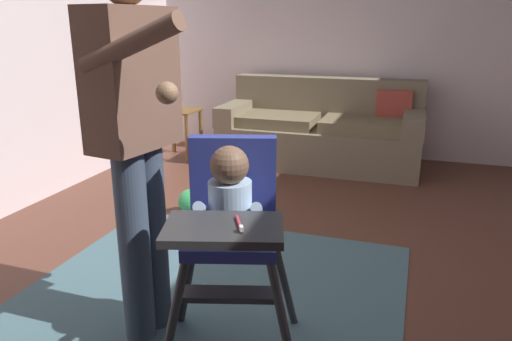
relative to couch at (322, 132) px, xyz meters
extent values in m
cube|color=brown|center=(0.16, -2.45, -0.38)|extent=(5.88, 7.47, 0.10)
cube|color=silver|center=(0.16, 0.52, 1.04)|extent=(5.08, 0.06, 2.74)
cube|color=#43626D|center=(-0.05, -2.96, -0.33)|extent=(2.00, 2.32, 0.01)
cube|color=#786C55|center=(-0.01, -0.06, -0.13)|extent=(1.98, 0.84, 0.40)
cube|color=#786C55|center=(-0.01, 0.27, 0.30)|extent=(1.98, 0.22, 0.46)
cube|color=#786C55|center=(-0.91, -0.06, 0.17)|extent=(0.20, 0.84, 0.20)
cube|color=#786C55|center=(0.89, -0.06, 0.17)|extent=(0.20, 0.84, 0.20)
cube|color=#74664A|center=(-0.43, -0.11, 0.12)|extent=(0.78, 0.60, 0.11)
cube|color=#74664A|center=(0.42, -0.11, 0.12)|extent=(0.78, 0.60, 0.11)
cube|color=#B24238|center=(0.68, 0.14, 0.27)|extent=(0.35, 0.12, 0.34)
cylinder|color=#323336|center=(0.10, -3.45, -0.05)|extent=(0.13, 0.20, 0.57)
cylinder|color=#323336|center=(0.52, -3.33, -0.05)|extent=(0.20, 0.13, 0.57)
cylinder|color=#323336|center=(-0.03, -3.03, -0.05)|extent=(0.20, 0.13, 0.57)
cylinder|color=#323336|center=(0.39, -2.91, -0.05)|extent=(0.13, 0.20, 0.57)
cube|color=navy|center=(0.25, -3.18, 0.25)|extent=(0.45, 0.45, 0.05)
cube|color=navy|center=(0.20, -3.04, 0.46)|extent=(0.36, 0.17, 0.36)
cube|color=#323336|center=(0.33, -3.46, 0.42)|extent=(0.46, 0.36, 0.03)
cube|color=#323336|center=(0.28, -3.28, 0.06)|extent=(0.41, 0.21, 0.02)
cylinder|color=#A9C8EA|center=(0.25, -3.20, 0.39)|extent=(0.21, 0.21, 0.22)
sphere|color=brown|center=(0.25, -3.21, 0.56)|extent=(0.15, 0.15, 0.15)
cylinder|color=#A9C8EA|center=(0.16, -3.27, 0.40)|extent=(0.08, 0.15, 0.10)
cylinder|color=#A9C8EA|center=(0.36, -3.21, 0.40)|extent=(0.08, 0.15, 0.10)
cylinder|color=#CC384C|center=(0.38, -3.44, 0.44)|extent=(0.07, 0.12, 0.01)
cube|color=white|center=(0.41, -3.49, 0.45)|extent=(0.02, 0.03, 0.02)
cylinder|color=#3B485C|center=(-0.23, -3.16, 0.12)|extent=(0.14, 0.14, 0.90)
cylinder|color=#3B485C|center=(-0.21, -3.04, 0.12)|extent=(0.14, 0.14, 0.90)
cube|color=brown|center=(-0.22, -3.10, 0.86)|extent=(0.27, 0.43, 0.58)
cylinder|color=brown|center=(-0.08, -3.30, 1.01)|extent=(0.48, 0.15, 0.23)
sphere|color=#997051|center=(0.07, -3.33, 0.85)|extent=(0.08, 0.08, 0.08)
cylinder|color=brown|center=(-0.17, -2.86, 0.86)|extent=(0.07, 0.07, 0.52)
sphere|color=green|center=(-0.68, -1.69, -0.24)|extent=(0.19, 0.19, 0.19)
cube|color=brown|center=(-1.50, -0.24, 0.18)|extent=(0.40, 0.40, 0.02)
cylinder|color=brown|center=(-1.67, -0.41, -0.08)|extent=(0.04, 0.04, 0.50)
cylinder|color=brown|center=(-1.33, -0.41, -0.08)|extent=(0.04, 0.04, 0.50)
cylinder|color=brown|center=(-1.67, -0.07, -0.08)|extent=(0.04, 0.04, 0.50)
cylinder|color=brown|center=(-1.33, -0.07, -0.08)|extent=(0.04, 0.04, 0.50)
cylinder|color=gold|center=(-1.50, -0.24, 0.24)|extent=(0.07, 0.07, 0.10)
camera|label=1|loc=(0.91, -4.85, 1.08)|focal=34.12mm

